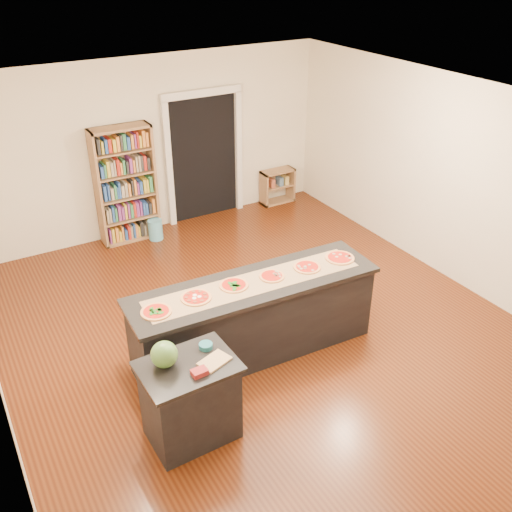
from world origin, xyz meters
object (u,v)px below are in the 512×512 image
bookshelf (126,185)px  waste_bin (155,230)px  side_counter (191,401)px  kitchen_island (254,318)px  watermelon (164,354)px  low_shelf (277,186)px

bookshelf → waste_bin: bearing=-34.1°
side_counter → waste_bin: side_counter is taller
side_counter → bookshelf: (0.92, 4.35, 0.48)m
waste_bin → bookshelf: bearing=145.9°
kitchen_island → watermelon: bearing=-149.5°
waste_bin → low_shelf: bearing=5.9°
kitchen_island → low_shelf: kitchen_island is taller
bookshelf → low_shelf: bearing=0.6°
side_counter → low_shelf: bearing=48.4°
watermelon → waste_bin: bearing=70.4°
watermelon → kitchen_island: bearing=27.7°
low_shelf → bookshelf: bearing=-179.4°
kitchen_island → side_counter: (-1.19, -0.82, -0.03)m
side_counter → watermelon: bearing=149.3°
kitchen_island → waste_bin: 3.32m
watermelon → bookshelf: bearing=75.5°
bookshelf → watermelon: bearing=-104.5°
kitchen_island → watermelon: watermelon is taller
side_counter → waste_bin: 4.32m
bookshelf → waste_bin: bookshelf is taller
low_shelf → watermelon: size_ratio=2.50×
side_counter → watermelon: watermelon is taller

